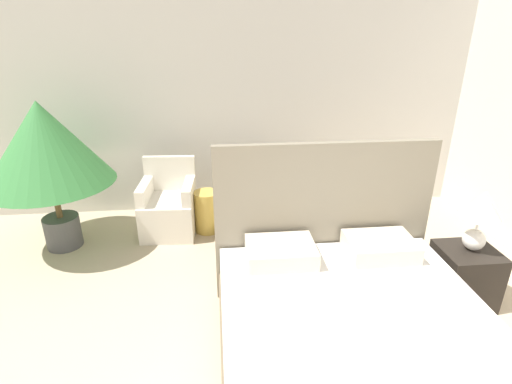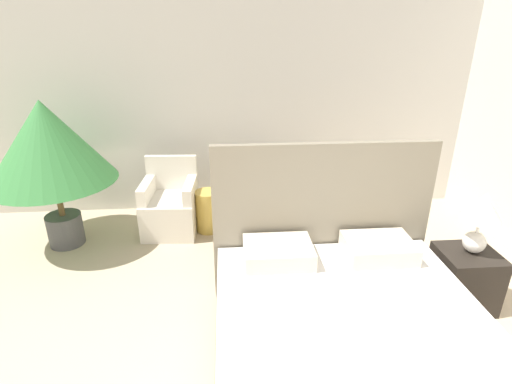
{
  "view_description": "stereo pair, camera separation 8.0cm",
  "coord_description": "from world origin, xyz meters",
  "px_view_note": "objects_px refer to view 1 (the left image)",
  "views": [
    {
      "loc": [
        -0.33,
        -0.57,
        2.21
      ],
      "look_at": [
        0.03,
        2.94,
        0.71
      ],
      "focal_mm": 28.0,
      "sensor_mm": 36.0,
      "label": 1
    },
    {
      "loc": [
        -0.25,
        -0.58,
        2.21
      ],
      "look_at": [
        0.03,
        2.94,
        0.71
      ],
      "focal_mm": 28.0,
      "sensor_mm": 36.0,
      "label": 2
    }
  ],
  "objects_px": {
    "armchair_near_window_left": "(169,209)",
    "potted_palm": "(45,147)",
    "armchair_near_window_right": "(244,206)",
    "nightstand": "(464,276)",
    "side_table": "(207,211)",
    "bed": "(356,340)",
    "table_lamp": "(481,212)"
  },
  "relations": [
    {
      "from": "table_lamp",
      "to": "side_table",
      "type": "relative_size",
      "value": 1.07
    },
    {
      "from": "bed",
      "to": "side_table",
      "type": "height_order",
      "value": "bed"
    },
    {
      "from": "potted_palm",
      "to": "nightstand",
      "type": "bearing_deg",
      "value": -19.56
    },
    {
      "from": "bed",
      "to": "potted_palm",
      "type": "xyz_separation_m",
      "value": [
        -2.52,
        1.97,
        0.81
      ]
    },
    {
      "from": "bed",
      "to": "side_table",
      "type": "xyz_separation_m",
      "value": [
        -1.0,
        2.16,
        -0.05
      ]
    },
    {
      "from": "bed",
      "to": "armchair_near_window_right",
      "type": "height_order",
      "value": "bed"
    },
    {
      "from": "bed",
      "to": "table_lamp",
      "type": "relative_size",
      "value": 4.09
    },
    {
      "from": "armchair_near_window_left",
      "to": "side_table",
      "type": "bearing_deg",
      "value": 0.48
    },
    {
      "from": "armchair_near_window_left",
      "to": "potted_palm",
      "type": "distance_m",
      "value": 1.39
    },
    {
      "from": "nightstand",
      "to": "side_table",
      "type": "xyz_separation_m",
      "value": [
        -2.16,
        1.5,
        -0.01
      ]
    },
    {
      "from": "armchair_near_window_right",
      "to": "side_table",
      "type": "relative_size",
      "value": 1.72
    },
    {
      "from": "armchair_near_window_left",
      "to": "potted_palm",
      "type": "bearing_deg",
      "value": -165.75
    },
    {
      "from": "armchair_near_window_left",
      "to": "armchair_near_window_right",
      "type": "height_order",
      "value": "same"
    },
    {
      "from": "bed",
      "to": "armchair_near_window_left",
      "type": "distance_m",
      "value": 2.61
    },
    {
      "from": "bed",
      "to": "table_lamp",
      "type": "bearing_deg",
      "value": 29.83
    },
    {
      "from": "nightstand",
      "to": "side_table",
      "type": "height_order",
      "value": "nightstand"
    },
    {
      "from": "side_table",
      "to": "bed",
      "type": "bearing_deg",
      "value": -65.2
    },
    {
      "from": "bed",
      "to": "potted_palm",
      "type": "bearing_deg",
      "value": 141.95
    },
    {
      "from": "bed",
      "to": "nightstand",
      "type": "height_order",
      "value": "bed"
    },
    {
      "from": "side_table",
      "to": "potted_palm",
      "type": "bearing_deg",
      "value": -172.88
    },
    {
      "from": "armchair_near_window_right",
      "to": "potted_palm",
      "type": "bearing_deg",
      "value": -167.92
    },
    {
      "from": "side_table",
      "to": "armchair_near_window_right",
      "type": "bearing_deg",
      "value": 2.85
    },
    {
      "from": "potted_palm",
      "to": "armchair_near_window_right",
      "type": "bearing_deg",
      "value": 6.19
    },
    {
      "from": "armchair_near_window_left",
      "to": "nightstand",
      "type": "bearing_deg",
      "value": -27.09
    },
    {
      "from": "potted_palm",
      "to": "side_table",
      "type": "bearing_deg",
      "value": 7.12
    },
    {
      "from": "nightstand",
      "to": "table_lamp",
      "type": "distance_m",
      "value": 0.59
    },
    {
      "from": "potted_palm",
      "to": "table_lamp",
      "type": "distance_m",
      "value": 3.94
    },
    {
      "from": "armchair_near_window_right",
      "to": "side_table",
      "type": "distance_m",
      "value": 0.43
    },
    {
      "from": "armchair_near_window_right",
      "to": "table_lamp",
      "type": "xyz_separation_m",
      "value": [
        1.76,
        -1.5,
        0.57
      ]
    },
    {
      "from": "bed",
      "to": "side_table",
      "type": "distance_m",
      "value": 2.38
    },
    {
      "from": "armchair_near_window_right",
      "to": "bed",
      "type": "bearing_deg",
      "value": -69.41
    },
    {
      "from": "side_table",
      "to": "nightstand",
      "type": "bearing_deg",
      "value": -34.72
    }
  ]
}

